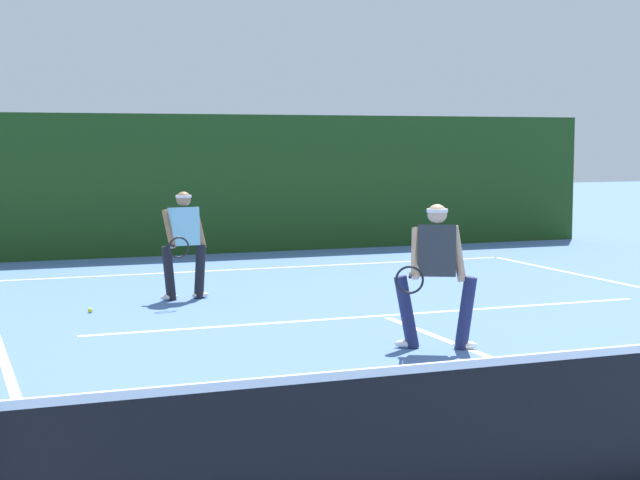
% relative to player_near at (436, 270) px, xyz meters
% --- Properties ---
extents(court_line_baseline_far, '(9.44, 0.10, 0.01)m').
position_rel_player_near_xyz_m(court_line_baseline_far, '(0.32, 7.19, -0.86)').
color(court_line_baseline_far, white).
rests_on(court_line_baseline_far, ground_plane).
extents(court_line_service, '(7.69, 0.10, 0.01)m').
position_rel_player_near_xyz_m(court_line_service, '(0.32, 2.08, -0.86)').
color(court_line_service, white).
rests_on(court_line_service, ground_plane).
extents(court_line_centre, '(0.10, 6.40, 0.01)m').
position_rel_player_near_xyz_m(court_line_centre, '(0.32, -1.29, -0.86)').
color(court_line_centre, white).
rests_on(court_line_centre, ground_plane).
extents(player_near, '(1.07, 0.79, 1.57)m').
position_rel_player_near_xyz_m(player_near, '(0.00, 0.00, 0.00)').
color(player_near, '#1E234C').
rests_on(player_near, ground_plane).
extents(player_far, '(0.73, 0.83, 1.53)m').
position_rel_player_near_xyz_m(player_far, '(-1.74, 4.30, -0.02)').
color(player_far, black).
rests_on(player_far, ground_plane).
extents(tennis_ball, '(0.07, 0.07, 0.07)m').
position_rel_player_near_xyz_m(tennis_ball, '(-3.15, 3.65, -0.83)').
color(tennis_ball, '#D1E033').
rests_on(tennis_ball, ground_plane).
extents(back_fence_windscreen, '(16.43, 0.12, 2.75)m').
position_rel_player_near_xyz_m(back_fence_windscreen, '(0.32, 9.80, 0.52)').
color(back_fence_windscreen, '#1D3F16').
rests_on(back_fence_windscreen, ground_plane).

